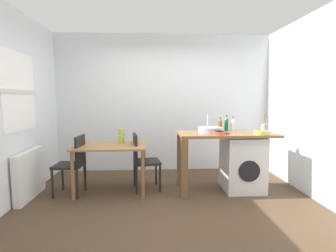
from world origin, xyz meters
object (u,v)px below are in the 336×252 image
object	(u,v)px
washing_machine	(242,163)
colander	(261,132)
vase	(121,136)
dining_table	(111,151)
mixing_bowl	(219,133)
utensil_crock	(265,128)
chair_opposite	(142,158)
bottle_clear_small	(233,125)
bottle_tall_green	(220,125)
chair_person_seat	(74,162)
bottle_squat_brown	(226,124)

from	to	relation	value
washing_machine	colander	distance (m)	0.59
vase	dining_table	bearing A→B (deg)	-146.31
mixing_bowl	vase	size ratio (longest dim) A/B	0.78
utensil_crock	vase	bearing A→B (deg)	177.35
chair_opposite	bottle_clear_small	bearing A→B (deg)	86.17
dining_table	vase	xyz separation A→B (m)	(0.15, 0.10, 0.22)
washing_machine	utensil_crock	world-z (taller)	utensil_crock
chair_opposite	bottle_tall_green	size ratio (longest dim) A/B	4.02
chair_person_seat	bottle_clear_small	distance (m)	2.58
chair_opposite	washing_machine	bearing A→B (deg)	77.46
dining_table	bottle_tall_green	world-z (taller)	bottle_tall_green
dining_table	mixing_bowl	distance (m)	1.68
washing_machine	vase	world-z (taller)	vase
utensil_crock	dining_table	bearing A→B (deg)	179.87
chair_person_seat	washing_machine	size ratio (longest dim) A/B	1.05
bottle_clear_small	utensil_crock	world-z (taller)	utensil_crock
mixing_bowl	utensil_crock	size ratio (longest dim) A/B	0.62
bottle_tall_green	mixing_bowl	bearing A→B (deg)	-106.19
dining_table	colander	distance (m)	2.29
chair_person_seat	vase	world-z (taller)	vase
bottle_squat_brown	bottle_clear_small	bearing A→B (deg)	-5.82
bottle_squat_brown	colander	bearing A→B (deg)	-49.82
colander	vase	world-z (taller)	vase
chair_person_seat	colander	size ratio (longest dim) A/B	4.50
dining_table	bottle_clear_small	xyz separation A→B (m)	(1.96, 0.17, 0.38)
dining_table	bottle_tall_green	size ratio (longest dim) A/B	4.92
chair_opposite	bottle_squat_brown	size ratio (longest dim) A/B	3.46
chair_opposite	washing_machine	xyz separation A→B (m)	(1.59, -0.10, -0.08)
chair_opposite	mixing_bowl	bearing A→B (deg)	66.63
bottle_tall_green	bottle_squat_brown	xyz separation A→B (m)	(0.11, 0.02, 0.02)
bottle_tall_green	dining_table	bearing A→B (deg)	-174.68
bottle_tall_green	bottle_squat_brown	world-z (taller)	bottle_squat_brown
colander	dining_table	bearing A→B (deg)	173.03
chair_person_seat	utensil_crock	world-z (taller)	utensil_crock
chair_opposite	dining_table	bearing A→B (deg)	-94.49
bottle_squat_brown	mixing_bowl	xyz separation A→B (m)	(-0.23, -0.44, -0.09)
washing_machine	utensil_crock	distance (m)	0.67
bottle_clear_small	bottle_tall_green	bearing A→B (deg)	-176.81
chair_person_seat	bottle_tall_green	distance (m)	2.37
washing_machine	bottle_tall_green	size ratio (longest dim) A/B	3.84
bottle_squat_brown	vase	distance (m)	1.72
washing_machine	vase	distance (m)	1.97
mixing_bowl	utensil_crock	bearing A→B (deg)	17.31
mixing_bowl	chair_person_seat	bearing A→B (deg)	176.04
chair_opposite	bottle_squat_brown	xyz separation A→B (m)	(1.39, 0.15, 0.53)
chair_person_seat	utensil_crock	size ratio (longest dim) A/B	3.00
chair_person_seat	washing_machine	bearing A→B (deg)	-85.35
washing_machine	bottle_squat_brown	bearing A→B (deg)	129.67
bottle_tall_green	utensil_crock	size ratio (longest dim) A/B	0.75
chair_person_seat	colander	bearing A→B (deg)	-89.87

